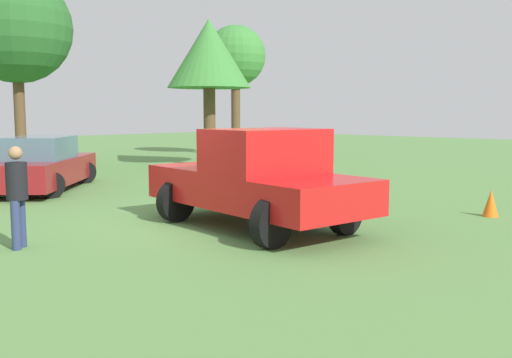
# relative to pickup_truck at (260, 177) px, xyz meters

# --- Properties ---
(ground_plane) EXTENTS (80.00, 80.00, 0.00)m
(ground_plane) POSITION_rel_pickup_truck_xyz_m (0.76, -0.96, -0.94)
(ground_plane) COLOR #5B8C47
(pickup_truck) EXTENTS (2.89, 4.76, 1.82)m
(pickup_truck) POSITION_rel_pickup_truck_xyz_m (0.00, 0.00, 0.00)
(pickup_truck) COLOR black
(pickup_truck) RESTS_ON ground_plane
(sedan_near) EXTENTS (4.53, 4.47, 1.47)m
(sedan_near) POSITION_rel_pickup_truck_xyz_m (0.16, -7.91, -0.27)
(sedan_near) COLOR black
(sedan_near) RESTS_ON ground_plane
(person_bystander) EXTENTS (0.45, 0.45, 1.60)m
(person_bystander) POSITION_rel_pickup_truck_xyz_m (3.72, -1.68, -0.05)
(person_bystander) COLOR navy
(person_bystander) RESTS_ON ground_plane
(tree_back_right) EXTENTS (4.05, 4.05, 7.23)m
(tree_back_right) POSITION_rel_pickup_truck_xyz_m (-2.26, -14.25, 4.23)
(tree_back_right) COLOR brown
(tree_back_right) RESTS_ON ground_plane
(tree_far_center) EXTENTS (2.93, 2.93, 6.31)m
(tree_far_center) POSITION_rel_pickup_truck_xyz_m (-12.58, -13.18, 3.82)
(tree_far_center) COLOR brown
(tree_far_center) RESTS_ON ground_plane
(tree_side) EXTENTS (3.28, 3.28, 5.73)m
(tree_side) POSITION_rel_pickup_truck_xyz_m (-7.96, -10.03, 3.39)
(tree_side) COLOR brown
(tree_side) RESTS_ON ground_plane
(traffic_cone) EXTENTS (0.32, 0.32, 0.55)m
(traffic_cone) POSITION_rel_pickup_truck_xyz_m (-4.11, 2.61, -0.67)
(traffic_cone) COLOR orange
(traffic_cone) RESTS_ON ground_plane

